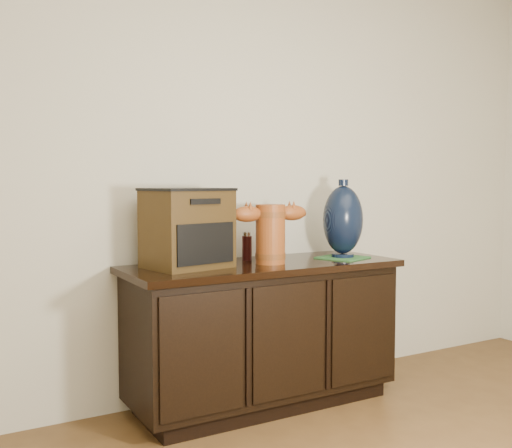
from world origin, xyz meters
TOP-DOWN VIEW (x-y plane):
  - sideboard at (0.00, 2.23)m, footprint 1.46×0.56m
  - terracotta_vessel at (0.02, 2.19)m, footprint 0.43×0.16m
  - tv_radio at (-0.41, 2.27)m, footprint 0.44×0.38m
  - green_mat at (0.49, 2.18)m, footprint 0.30×0.30m
  - lamp_base at (0.49, 2.18)m, footprint 0.28×0.28m
  - spray_can at (-0.02, 2.36)m, footprint 0.05×0.05m

SIDE VIEW (x-z plane):
  - sideboard at x=0.00m, z-range 0.01..0.76m
  - green_mat at x=0.49m, z-range 0.76..0.76m
  - spray_can at x=-0.02m, z-range 0.75..0.91m
  - terracotta_vessel at x=0.02m, z-range 0.77..1.08m
  - tv_radio at x=-0.41m, z-range 0.75..1.15m
  - lamp_base at x=0.49m, z-range 0.75..1.18m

